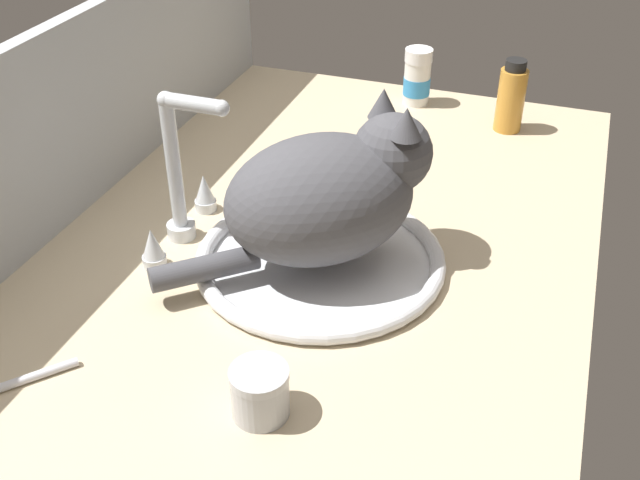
# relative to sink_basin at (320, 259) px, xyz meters

# --- Properties ---
(countertop) EXTENTS (1.16, 0.72, 0.03)m
(countertop) POSITION_rel_sink_basin_xyz_m (0.05, 0.01, -0.02)
(countertop) COLOR #CCB793
(countertop) RESTS_ON ground
(backsplash_wall) EXTENTS (1.16, 0.02, 0.30)m
(backsplash_wall) POSITION_rel_sink_basin_xyz_m (0.05, 0.39, 0.11)
(backsplash_wall) COLOR #B2B7BC
(backsplash_wall) RESTS_ON ground
(sink_basin) EXTENTS (0.33, 0.33, 0.02)m
(sink_basin) POSITION_rel_sink_basin_xyz_m (0.00, 0.00, 0.00)
(sink_basin) COLOR white
(sink_basin) RESTS_ON countertop
(faucet) EXTENTS (0.18, 0.11, 0.22)m
(faucet) POSITION_rel_sink_basin_xyz_m (0.00, 0.20, 0.08)
(faucet) COLOR silver
(faucet) RESTS_ON countertop
(cat) EXTENTS (0.31, 0.33, 0.20)m
(cat) POSITION_rel_sink_basin_xyz_m (0.01, -0.01, 0.10)
(cat) COLOR #4C4C51
(cat) RESTS_ON sink_basin
(amber_bottle) EXTENTS (0.05, 0.05, 0.13)m
(amber_bottle) POSITION_rel_sink_basin_xyz_m (0.50, -0.18, 0.05)
(amber_bottle) COLOR gold
(amber_bottle) RESTS_ON countertop
(pill_bottle) EXTENTS (0.05, 0.05, 0.11)m
(pill_bottle) POSITION_rel_sink_basin_xyz_m (0.55, 0.00, 0.04)
(pill_bottle) COLOR white
(pill_bottle) RESTS_ON countertop
(metal_jar) EXTENTS (0.06, 0.06, 0.06)m
(metal_jar) POSITION_rel_sink_basin_xyz_m (-0.27, -0.03, 0.02)
(metal_jar) COLOR #B2B5BA
(metal_jar) RESTS_ON countertop
(toothbrush) EXTENTS (0.13, 0.11, 0.02)m
(toothbrush) POSITION_rel_sink_basin_xyz_m (-0.33, 0.25, -0.00)
(toothbrush) COLOR silver
(toothbrush) RESTS_ON countertop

